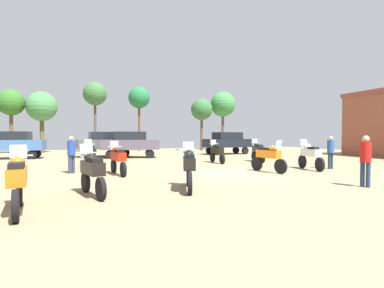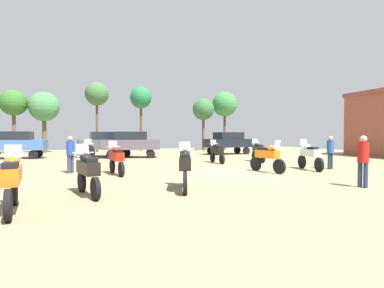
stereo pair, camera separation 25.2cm
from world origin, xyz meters
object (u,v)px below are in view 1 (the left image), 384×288
Objects in this scene: motorcycle_1 at (118,158)px; motorcycle_5 at (258,151)px; motorcycle_9 at (189,166)px; person_2 at (366,157)px; motorcycle_8 at (217,152)px; motorcycle_7 at (92,171)px; car_1 at (12,143)px; car_3 at (227,141)px; motorcycle_3 at (90,154)px; tree_8 at (11,103)px; tree_4 at (42,107)px; car_4 at (130,143)px; person_3 at (71,152)px; car_2 at (105,142)px; motorcycle_4 at (17,180)px; motorcycle_2 at (310,155)px; tree_2 at (202,110)px; tree_3 at (139,98)px; tree_5 at (95,95)px; motorcycle_10 at (269,156)px; person_1 at (331,150)px; tree_1 at (223,105)px.

motorcycle_1 is 9.87m from motorcycle_5.
motorcycle_9 is 5.86m from person_2.
motorcycle_7 is at bearing -132.40° from motorcycle_8.
car_1 is at bearing 148.75° from motorcycle_8.
car_3 is at bearing 88.69° from motorcycle_5.
motorcycle_3 is 10.36m from motorcycle_5.
tree_8 reaches higher than person_2.
tree_4 is at bearing 96.18° from motorcycle_1.
car_4 reaches higher than person_3.
tree_4 is (-5.56, 7.34, 3.31)m from car_2.
motorcycle_5 is (11.90, 9.42, -0.01)m from motorcycle_4.
motorcycle_8 is at bearing -17.68° from person_3.
motorcycle_2 is 11.24m from motorcycle_3.
motorcycle_9 reaches higher than motorcycle_8.
tree_2 reaches higher than person_3.
person_2 is at bearing -82.64° from tree_3.
motorcycle_1 is 21.02m from tree_8.
tree_5 is at bearing 51.00° from person_3.
motorcycle_9 is (-7.41, -7.99, 0.02)m from motorcycle_5.
tree_3 is (5.26, 16.88, 5.08)m from motorcycle_3.
tree_4 is (-4.36, 16.05, 3.74)m from motorcycle_3.
motorcycle_7 is 16.21m from car_2.
motorcycle_10 is 1.28× the size of person_1.
tree_8 reaches higher than car_1.
motorcycle_4 is at bearing 12.37° from person_1.
motorcycle_5 is 0.36× the size of tree_2.
car_1 is 8.48m from car_4.
motorcycle_3 is 1.00× the size of motorcycle_4.
person_3 is at bearing 75.29° from motorcycle_4.
motorcycle_7 is 0.46× the size of car_3.
tree_5 is 7.65m from tree_8.
tree_4 reaches higher than motorcycle_5.
tree_4 reaches higher than motorcycle_7.
person_3 is 0.25× the size of tree_1.
motorcycle_2 is 0.50× the size of car_2.
car_3 is at bearing 60.12° from motorcycle_8.
motorcycle_2 is 25.34m from tree_4.
tree_2 is at bearing 84.88° from motorcycle_9.
motorcycle_10 is at bearing -164.68° from motorcycle_2.
car_3 is (17.21, -0.26, 0.00)m from car_1.
motorcycle_8 is 6.45m from person_1.
tree_4 is at bearing -175.07° from tree_3.
motorcycle_2 is 4.75m from motorcycle_5.
tree_1 is 1.17× the size of tree_2.
car_1 is 22.08m from tree_1.
tree_1 is at bearing 42.07° from motorcycle_7.
person_1 reaches higher than motorcycle_9.
motorcycle_5 is at bearing 101.74° from motorcycle_2.
car_4 is 2.64× the size of person_2.
tree_8 is (-6.16, 17.78, 3.76)m from person_3.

